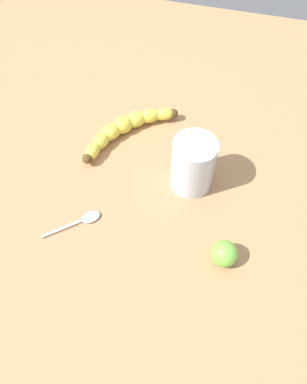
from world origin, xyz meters
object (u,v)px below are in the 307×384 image
(banana, at_px, (126,128))
(smoothie_glass, at_px, (193,165))
(lime_fruit, at_px, (224,254))
(teaspoon, at_px, (87,218))

(banana, relative_size, smoothie_glass, 1.77)
(lime_fruit, xyz_separation_m, teaspoon, (0.25, -0.01, -0.02))
(smoothie_glass, height_order, lime_fruit, smoothie_glass)
(smoothie_glass, xyz_separation_m, lime_fruit, (-0.09, 0.15, -0.03))
(banana, distance_m, smoothie_glass, 0.19)
(banana, xyz_separation_m, smoothie_glass, (-0.16, 0.09, 0.03))
(banana, relative_size, teaspoon, 2.10)
(smoothie_glass, height_order, teaspoon, smoothie_glass)
(banana, bearing_deg, lime_fruit, 84.92)
(lime_fruit, bearing_deg, smoothie_glass, -59.21)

